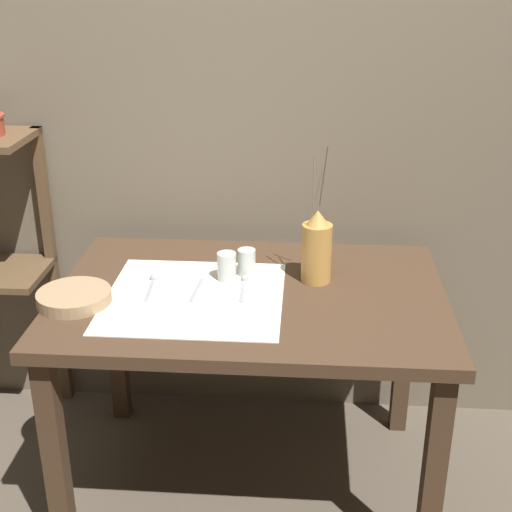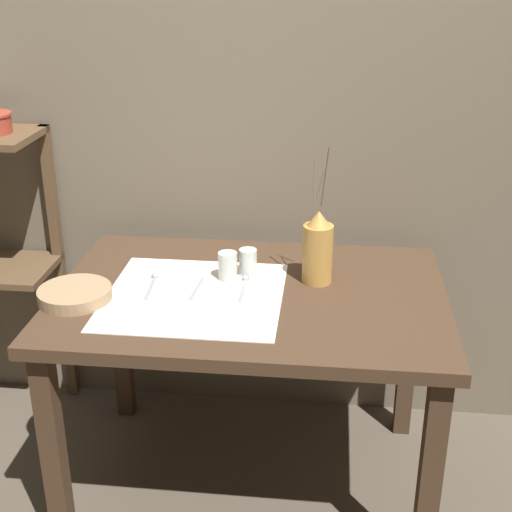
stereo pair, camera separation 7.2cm
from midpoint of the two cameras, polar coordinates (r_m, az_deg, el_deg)
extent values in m
plane|color=brown|center=(2.61, -1.23, -17.51)|extent=(12.00, 12.00, 0.00)
cube|color=#6B5E4C|center=(2.55, -0.35, 11.79)|extent=(7.00, 0.06, 2.40)
cube|color=#422D1E|center=(2.21, -1.39, -3.32)|extent=(1.21, 0.82, 0.04)
cube|color=#422D1E|center=(2.24, -16.69, -15.26)|extent=(0.06, 0.06, 0.70)
cube|color=#422D1E|center=(2.14, 13.03, -16.85)|extent=(0.06, 0.06, 0.70)
cube|color=#422D1E|center=(2.79, -11.84, -6.44)|extent=(0.06, 0.06, 0.70)
cube|color=#422D1E|center=(2.71, 11.00, -7.29)|extent=(0.06, 0.06, 0.70)
cube|color=brown|center=(2.86, -16.62, -1.30)|extent=(0.04, 0.04, 1.13)
cube|color=silver|center=(2.18, -5.89, -3.26)|extent=(0.54, 0.52, 0.00)
cylinder|color=#B7843D|center=(2.24, 3.94, 0.23)|extent=(0.09, 0.09, 0.19)
cone|color=#B7843D|center=(2.20, 4.02, 3.08)|extent=(0.07, 0.07, 0.05)
cylinder|color=brown|center=(2.17, 4.49, 6.36)|extent=(0.02, 0.05, 0.20)
cylinder|color=brown|center=(2.18, 4.01, 5.31)|extent=(0.03, 0.01, 0.13)
cylinder|color=brown|center=(2.15, 3.66, 5.70)|extent=(0.01, 0.02, 0.17)
cylinder|color=#9E7F5B|center=(2.20, -15.26, -3.21)|extent=(0.22, 0.22, 0.04)
cylinder|color=#B7C1BC|center=(2.26, -3.28, -0.84)|extent=(0.06, 0.06, 0.09)
cylinder|color=#B7C1BC|center=(2.30, -1.66, -0.49)|extent=(0.06, 0.06, 0.09)
cube|color=#939399|center=(2.24, -9.43, -2.67)|extent=(0.02, 0.16, 0.00)
sphere|color=#939399|center=(2.31, -9.11, -1.74)|extent=(0.02, 0.02, 0.02)
cube|color=#939399|center=(2.22, -5.72, -2.71)|extent=(0.02, 0.16, 0.00)
cube|color=#939399|center=(2.20, -2.01, -2.78)|extent=(0.02, 0.16, 0.00)
sphere|color=#939399|center=(2.27, -1.84, -1.84)|extent=(0.02, 0.02, 0.02)
camera|label=1|loc=(0.04, -90.96, -0.41)|focal=50.00mm
camera|label=2|loc=(0.04, 89.04, 0.41)|focal=50.00mm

